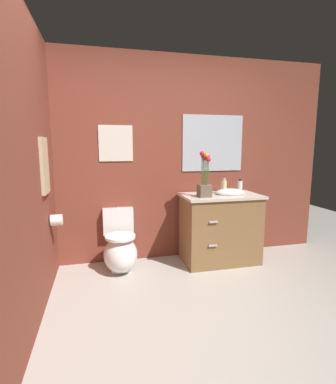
% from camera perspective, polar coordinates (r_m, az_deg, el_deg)
% --- Properties ---
extents(ground_plane, '(8.45, 8.45, 0.00)m').
position_cam_1_polar(ground_plane, '(2.41, 8.72, -27.05)').
color(ground_plane, '#B2ADA3').
extents(wall_back, '(3.94, 0.05, 2.50)m').
position_cam_1_polar(wall_back, '(3.63, 1.91, 6.47)').
color(wall_back, brown).
rests_on(wall_back, ground_plane).
extents(wall_left, '(0.05, 4.69, 2.50)m').
position_cam_1_polar(wall_left, '(2.36, -26.51, 4.10)').
color(wall_left, brown).
rests_on(wall_left, ground_plane).
extents(toilet, '(0.38, 0.59, 0.69)m').
position_cam_1_polar(toilet, '(3.41, -9.46, -11.16)').
color(toilet, white).
rests_on(toilet, ground_plane).
extents(vanity_cabinet, '(0.94, 0.56, 1.02)m').
position_cam_1_polar(vanity_cabinet, '(3.61, 10.30, -6.89)').
color(vanity_cabinet, brown).
rests_on(vanity_cabinet, ground_plane).
extents(flower_vase, '(0.14, 0.14, 0.52)m').
position_cam_1_polar(flower_vase, '(3.31, 7.27, 2.38)').
color(flower_vase, brown).
rests_on(flower_vase, vanity_cabinet).
extents(soap_bottle, '(0.06, 0.06, 0.17)m').
position_cam_1_polar(soap_bottle, '(3.75, 14.08, 1.13)').
color(soap_bottle, white).
rests_on(soap_bottle, vanity_cabinet).
extents(lotion_bottle, '(0.07, 0.07, 0.18)m').
position_cam_1_polar(lotion_bottle, '(3.57, 11.01, 0.99)').
color(lotion_bottle, beige).
rests_on(lotion_bottle, vanity_cabinet).
extents(wall_poster, '(0.39, 0.01, 0.42)m').
position_cam_1_polar(wall_poster, '(3.47, -10.32, 9.47)').
color(wall_poster, silver).
extents(wall_mirror, '(0.80, 0.01, 0.70)m').
position_cam_1_polar(wall_mirror, '(3.74, 8.87, 9.52)').
color(wall_mirror, '#B2BCC6').
extents(hanging_towel, '(0.03, 0.28, 0.52)m').
position_cam_1_polar(hanging_towel, '(2.90, -23.28, 4.81)').
color(hanging_towel, tan).
extents(toilet_paper_roll, '(0.11, 0.11, 0.11)m').
position_cam_1_polar(toilet_paper_roll, '(3.11, -21.21, -5.20)').
color(toilet_paper_roll, white).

